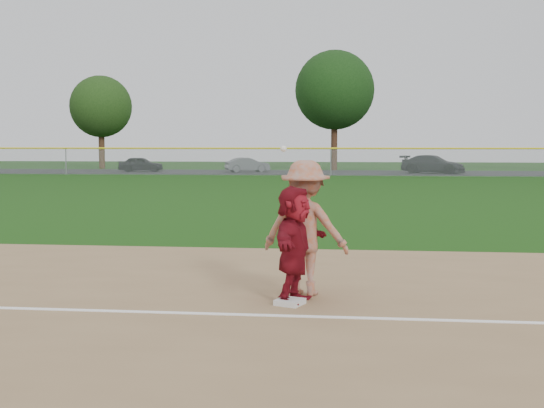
# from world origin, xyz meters

# --- Properties ---
(ground) EXTENTS (160.00, 160.00, 0.00)m
(ground) POSITION_xyz_m (0.00, 0.00, 0.00)
(ground) COLOR #153F0C
(ground) RESTS_ON ground
(foul_line) EXTENTS (60.00, 0.10, 0.01)m
(foul_line) POSITION_xyz_m (0.00, -0.80, 0.03)
(foul_line) COLOR white
(foul_line) RESTS_ON infield_dirt
(parking_asphalt) EXTENTS (120.00, 10.00, 0.01)m
(parking_asphalt) POSITION_xyz_m (0.00, 46.00, 0.01)
(parking_asphalt) COLOR black
(parking_asphalt) RESTS_ON ground
(first_base) EXTENTS (0.45, 0.45, 0.08)m
(first_base) POSITION_xyz_m (0.44, -0.14, 0.06)
(first_base) COLOR silver
(first_base) RESTS_ON infield_dirt
(base_runner) EXTENTS (0.92, 1.63, 1.68)m
(base_runner) POSITION_xyz_m (0.49, 0.01, 0.86)
(base_runner) COLOR maroon
(base_runner) RESTS_ON infield_dirt
(car_left) EXTENTS (3.77, 1.76, 1.25)m
(car_left) POSITION_xyz_m (-16.00, 45.93, 0.63)
(car_left) COLOR black
(car_left) RESTS_ON parking_asphalt
(car_mid) EXTENTS (3.82, 2.59, 1.19)m
(car_mid) POSITION_xyz_m (-7.03, 46.21, 0.61)
(car_mid) COLOR #585B60
(car_mid) RESTS_ON parking_asphalt
(car_right) EXTENTS (5.35, 3.86, 1.44)m
(car_right) POSITION_xyz_m (7.86, 44.91, 0.73)
(car_right) COLOR black
(car_right) RESTS_ON parking_asphalt
(first_base_play) EXTENTS (1.44, 1.03, 2.24)m
(first_base_play) POSITION_xyz_m (0.61, 0.53, 1.03)
(first_base_play) COLOR gray
(first_base_play) RESTS_ON infield_dirt
(outfield_fence) EXTENTS (110.00, 0.12, 110.00)m
(outfield_fence) POSITION_xyz_m (0.00, 40.00, 1.96)
(outfield_fence) COLOR #999EA0
(outfield_fence) RESTS_ON ground
(tree_1) EXTENTS (5.80, 5.80, 8.75)m
(tree_1) POSITION_xyz_m (-22.00, 53.00, 5.83)
(tree_1) COLOR #3E2516
(tree_1) RESTS_ON ground
(tree_2) EXTENTS (7.00, 7.00, 10.58)m
(tree_2) POSITION_xyz_m (0.00, 51.50, 7.06)
(tree_2) COLOR #3B2215
(tree_2) RESTS_ON ground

